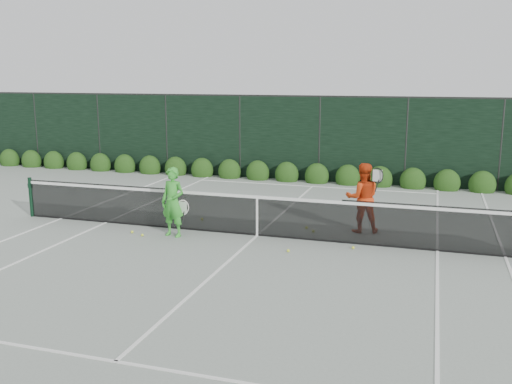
% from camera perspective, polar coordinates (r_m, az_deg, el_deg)
% --- Properties ---
extents(ground, '(80.00, 80.00, 0.00)m').
position_cam_1_polar(ground, '(13.65, 0.12, -4.39)').
color(ground, gray).
rests_on(ground, ground).
extents(tennis_net, '(12.90, 0.10, 1.07)m').
position_cam_1_polar(tennis_net, '(13.52, 0.02, -2.22)').
color(tennis_net, '#10301D').
rests_on(tennis_net, ground).
extents(player_woman, '(0.67, 0.49, 1.65)m').
position_cam_1_polar(player_woman, '(13.57, -8.31, -1.01)').
color(player_woman, green).
rests_on(player_woman, ground).
extents(player_man, '(0.98, 0.84, 1.70)m').
position_cam_1_polar(player_man, '(14.02, 10.61, -0.57)').
color(player_man, red).
rests_on(player_man, ground).
extents(court_lines, '(11.03, 23.83, 0.01)m').
position_cam_1_polar(court_lines, '(13.65, 0.12, -4.37)').
color(court_lines, white).
rests_on(court_lines, ground).
extents(windscreen_fence, '(32.00, 21.07, 3.06)m').
position_cam_1_polar(windscreen_fence, '(10.80, -4.15, -0.44)').
color(windscreen_fence, black).
rests_on(windscreen_fence, ground).
extents(hedge_row, '(31.66, 0.65, 0.94)m').
position_cam_1_polar(hedge_row, '(20.37, 6.10, 1.58)').
color(hedge_row, '#13330E').
rests_on(hedge_row, ground).
extents(tennis_balls, '(5.37, 2.05, 0.07)m').
position_cam_1_polar(tennis_balls, '(13.66, -0.99, -4.23)').
color(tennis_balls, yellow).
rests_on(tennis_balls, ground).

